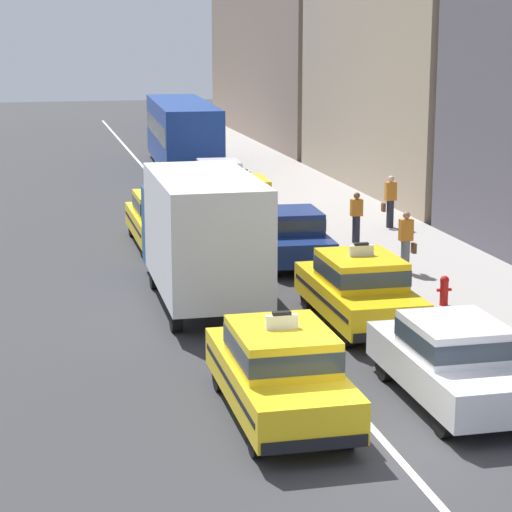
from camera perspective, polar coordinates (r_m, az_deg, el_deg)
The scene contains 16 objects.
ground_plane at distance 16.75m, azimuth 7.71°, elevation -10.87°, with size 160.00×160.00×0.00m, color #353538.
lane_stripe_left_right at distance 35.40m, azimuth -3.63°, elevation 1.90°, with size 0.14×80.00×0.01m, color silver.
sidewalk_curb at distance 32.06m, azimuth 7.77°, elevation 0.78°, with size 4.00×90.00×0.15m, color #9E9993.
taxi_left_nearest at distance 17.65m, azimuth 1.35°, elevation -6.43°, with size 1.83×4.56×1.96m.
box_truck_left_second at distance 24.85m, azimuth -3.18°, elevation 1.39°, with size 2.34×6.98×3.27m.
taxi_left_third at distance 31.64m, azimuth -5.32°, elevation 2.17°, with size 1.85×4.57×1.96m.
sedan_right_nearest at distance 18.64m, azimuth 11.02°, elevation -5.72°, with size 1.76×4.30×1.58m.
taxi_right_second at distance 23.13m, azimuth 5.81°, elevation -1.82°, with size 1.82×4.56×1.96m.
sedan_right_third at distance 29.09m, azimuth 1.98°, elevation 1.22°, with size 1.98×4.39×1.58m.
taxi_right_fourth at distance 34.64m, azimuth -0.77°, elevation 3.15°, with size 2.03×4.64×1.96m.
sedan_right_fifth at distance 39.74m, azimuth -2.10°, elevation 4.35°, with size 2.01×4.40×1.58m.
bus_right_sixth at distance 48.31m, azimuth -4.18°, elevation 6.99°, with size 3.03×11.31×3.22m.
pedestrian_mid_block at distance 33.85m, azimuth 7.56°, elevation 3.06°, with size 0.47×0.24×1.73m.
pedestrian_by_storefront at distance 27.65m, azimuth 8.45°, elevation 0.78°, with size 0.47×0.24×1.69m.
pedestrian_far_corner at distance 31.35m, azimuth 5.67°, elevation 2.18°, with size 0.36×0.24×1.57m.
fire_hydrant at distance 24.65m, azimuth 10.55°, elevation -1.85°, with size 0.36×0.22×0.73m.
Camera 1 is at (-5.53, -14.32, 6.70)m, focal length 71.05 mm.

